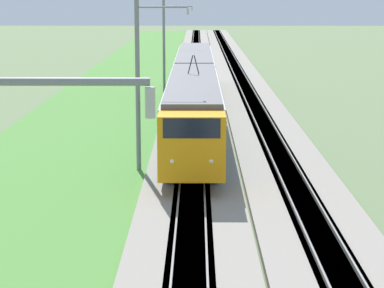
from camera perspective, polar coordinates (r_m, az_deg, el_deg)
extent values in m
cube|color=gray|center=(51.96, 0.16, 2.08)|extent=(240.00, 4.40, 0.30)
cube|color=gray|center=(52.14, 5.14, 2.07)|extent=(240.00, 4.40, 0.30)
cube|color=#4C4238|center=(51.96, 0.16, 2.08)|extent=(240.00, 1.57, 0.30)
cube|color=gray|center=(51.93, -0.43, 2.33)|extent=(240.00, 0.07, 0.15)
cube|color=gray|center=(51.93, 0.74, 2.33)|extent=(240.00, 0.07, 0.15)
cube|color=#4C4238|center=(52.14, 5.14, 2.07)|extent=(240.00, 1.57, 0.30)
cube|color=gray|center=(52.06, 4.56, 2.32)|extent=(240.00, 0.07, 0.15)
cube|color=gray|center=(52.15, 5.73, 2.31)|extent=(240.00, 0.07, 0.15)
cube|color=#4C8438|center=(52.34, -6.37, 1.98)|extent=(240.00, 11.89, 0.12)
cube|color=orange|center=(31.09, -0.01, -0.14)|extent=(1.87, 2.79, 2.72)
cube|color=black|center=(30.64, -0.02, 1.42)|extent=(1.35, 2.32, 0.82)
sphere|color=#F2EAC6|center=(30.33, -1.53, -1.31)|extent=(0.20, 0.20, 0.20)
sphere|color=#F2EAC6|center=(30.32, 1.48, -1.31)|extent=(0.20, 0.20, 0.20)
cube|color=#196B47|center=(41.31, 0.09, 1.38)|extent=(18.56, 2.90, 0.76)
cube|color=silver|center=(41.09, 0.09, 3.24)|extent=(18.56, 2.90, 1.96)
cube|color=black|center=(41.07, 0.09, 3.46)|extent=(17.08, 2.92, 0.82)
cube|color=#515156|center=(40.95, 0.09, 4.77)|extent=(18.56, 2.67, 0.25)
cube|color=black|center=(41.43, 0.09, 0.48)|extent=(17.64, 2.47, 0.55)
cylinder|color=black|center=(34.09, -0.88, -1.65)|extent=(0.86, 0.12, 0.86)
cylinder|color=black|center=(34.08, 0.92, -1.66)|extent=(0.86, 0.12, 0.86)
cube|color=#196B47|center=(61.20, 0.20, 4.67)|extent=(20.43, 2.90, 0.76)
cube|color=silver|center=(61.05, 0.20, 5.94)|extent=(20.43, 2.90, 1.96)
cube|color=black|center=(61.04, 0.20, 6.08)|extent=(18.80, 2.92, 0.82)
cube|color=#515156|center=(60.96, 0.20, 6.97)|extent=(20.43, 2.67, 0.25)
cube|color=black|center=(61.28, 0.20, 4.06)|extent=(19.41, 2.47, 0.55)
cylinder|color=black|center=(43.65, -0.12, 6.07)|extent=(0.06, 0.33, 1.08)
cylinder|color=black|center=(43.65, 0.34, 6.07)|extent=(0.06, 0.33, 1.08)
cube|color=black|center=(34.29, 0.02, -3.08)|extent=(0.10, 0.10, 0.00)
cylinder|color=slate|center=(7.35, -12.64, 4.66)|extent=(0.08, 2.40, 0.08)
cylinder|color=#B2ADA8|center=(7.20, -3.20, 3.18)|extent=(0.10, 0.10, 0.30)
cylinder|color=slate|center=(35.94, -4.16, 4.74)|extent=(0.22, 0.22, 8.85)
cylinder|color=slate|center=(35.63, -2.29, 10.38)|extent=(0.08, 2.40, 0.08)
cylinder|color=#B2ADA8|center=(35.60, -0.33, 10.07)|extent=(0.10, 0.10, 0.30)
cylinder|color=slate|center=(64.28, -2.15, 7.51)|extent=(0.22, 0.22, 8.39)
cylinder|color=slate|center=(64.10, -1.09, 10.45)|extent=(0.08, 2.40, 0.08)
cylinder|color=#B2ADA8|center=(64.08, 0.00, 10.27)|extent=(0.10, 0.10, 0.30)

